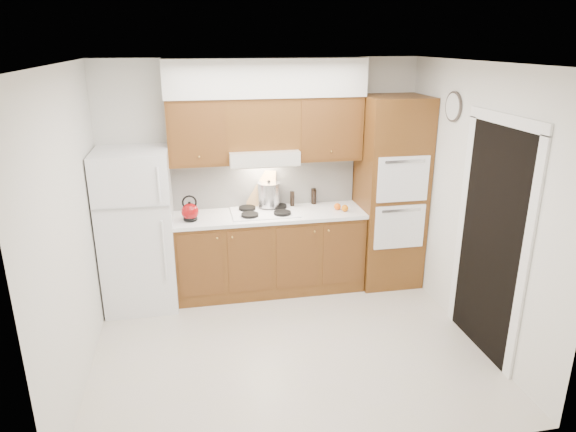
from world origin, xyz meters
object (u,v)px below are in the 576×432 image
(fridge, at_px, (138,230))
(kettle, at_px, (190,212))
(stock_pot, at_px, (269,194))
(oven_cabinet, at_px, (390,193))

(fridge, height_order, kettle, fridge)
(fridge, height_order, stock_pot, fridge)
(fridge, distance_m, kettle, 0.59)
(stock_pot, bearing_deg, oven_cabinet, -7.84)
(kettle, height_order, stock_pot, stock_pot)
(oven_cabinet, xyz_separation_m, kettle, (-2.28, -0.08, -0.06))
(fridge, relative_size, kettle, 9.32)
(kettle, distance_m, stock_pot, 0.94)
(oven_cabinet, distance_m, kettle, 2.29)
(oven_cabinet, distance_m, stock_pot, 1.40)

